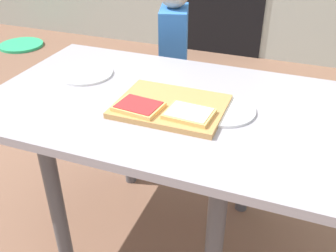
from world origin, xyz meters
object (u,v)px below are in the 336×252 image
Objects in this scene: cutting_board at (171,106)px; pizza_slice_near_left at (139,106)px; plate_white_left at (85,73)px; dining_table at (161,122)px; pizza_slice_near_right at (189,114)px; plate_white_right at (222,110)px; garden_hose_coil at (21,45)px; child_left at (174,60)px.

pizza_slice_near_left is at bearing -142.06° from cutting_board.
plate_white_left is at bearing 161.36° from cutting_board.
plate_white_left reaches higher than dining_table.
cutting_board reaches higher than plate_white_left.
pizza_slice_near_right is 0.14m from plate_white_right.
garden_hose_coil is (-1.89, 1.73, -0.69)m from plate_white_left.
plate_white_left is at bearing 147.78° from pizza_slice_near_left.
pizza_slice_near_left is 0.29m from plate_white_right.
plate_white_right reaches higher than garden_hose_coil.
pizza_slice_near_left is 0.71× the size of plate_white_right.
dining_table is at bearing -73.72° from child_left.
pizza_slice_near_left is 1.03× the size of pizza_slice_near_right.
child_left is at bearing 101.75° from pizza_slice_near_left.
garden_hose_coil is at bearing 143.81° from plate_white_right.
garden_hose_coil is (-2.24, 1.95, -0.72)m from pizza_slice_near_left.
cutting_board is at bearing 146.37° from pizza_slice_near_right.
dining_table is 5.52× the size of plate_white_left.
plate_white_left is (-0.38, 0.10, 0.10)m from dining_table.
cutting_board is 0.86× the size of garden_hose_coil.
pizza_slice_near_right is at bearing -36.17° from dining_table.
garden_hose_coil is (-2.42, 1.94, -0.72)m from pizza_slice_near_right.
plate_white_left is at bearing -106.63° from child_left.
cutting_board is at bearing -164.55° from plate_white_right.
cutting_board is at bearing 37.94° from pizza_slice_near_left.
pizza_slice_near_left is 0.17× the size of child_left.
child_left is at bearing 113.39° from pizza_slice_near_right.
garden_hose_coil is (-2.50, 1.83, -0.69)m from plate_white_right.
cutting_board reaches higher than dining_table.
cutting_board is 0.37× the size of child_left.
garden_hose_coil is at bearing 141.12° from cutting_board.
plate_white_left is (-0.52, 0.21, -0.02)m from pizza_slice_near_right.
plate_white_right is at bearing 0.01° from dining_table.
child_left is at bearing 73.37° from plate_white_left.
plate_white_left is at bearing -42.46° from garden_hose_coil.
dining_table is 2.95× the size of garden_hose_coil.
dining_table is at bearing -14.75° from plate_white_left.
cutting_board is 0.12m from pizza_slice_near_left.
pizza_slice_near_left is 3.06m from garden_hose_coil.
child_left is 2.31× the size of garden_hose_coil.
pizza_slice_near_right reaches higher than plate_white_right.
cutting_board is at bearing -38.88° from garden_hose_coil.
pizza_slice_near_right is 0.70× the size of plate_white_right.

